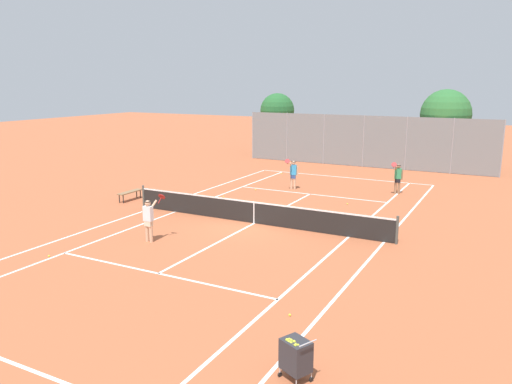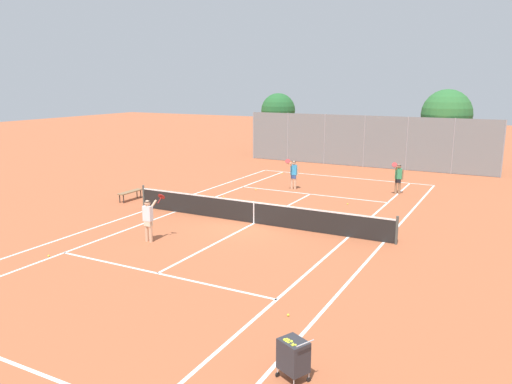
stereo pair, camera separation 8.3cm
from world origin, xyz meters
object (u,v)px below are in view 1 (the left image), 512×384
object	(u,v)px
ball_cart	(296,355)
loose_tennis_ball_2	(256,190)
loose_tennis_ball_0	(49,256)
tree_behind_left	(277,112)
player_far_right	(398,177)
player_near_side	(149,218)
player_far_left	(293,173)
loose_tennis_ball_1	(347,204)
loose_tennis_ball_5	(282,173)
courtside_bench	(130,193)
tennis_net	(254,212)
loose_tennis_ball_3	(223,197)
tree_behind_right	(444,115)
loose_tennis_ball_4	(290,315)

from	to	relation	value
ball_cart	loose_tennis_ball_2	distance (m)	18.02
loose_tennis_ball_0	tree_behind_left	bearing A→B (deg)	98.67
player_far_right	player_near_side	bearing A→B (deg)	-116.87
player_near_side	player_far_left	size ratio (longest dim) A/B	1.00
player_far_right	ball_cart	bearing A→B (deg)	-83.94
tree_behind_left	loose_tennis_ball_1	bearing A→B (deg)	-53.99
player_near_side	loose_tennis_ball_1	bearing A→B (deg)	62.25
loose_tennis_ball_1	loose_tennis_ball_5	size ratio (longest dim) A/B	1.00
courtside_bench	player_near_side	bearing A→B (deg)	-42.77
tennis_net	player_far_left	bearing A→B (deg)	100.36
player_far_right	loose_tennis_ball_5	xyz separation A→B (m)	(-7.97, 2.55, -0.89)
loose_tennis_ball_3	tree_behind_right	world-z (taller)	tree_behind_right
player_near_side	courtside_bench	xyz separation A→B (m)	(-5.22, 4.83, -0.52)
loose_tennis_ball_5	player_near_side	bearing A→B (deg)	-84.13
player_near_side	loose_tennis_ball_3	world-z (taller)	player_near_side
loose_tennis_ball_2	courtside_bench	xyz separation A→B (m)	(-4.49, -5.10, 0.38)
loose_tennis_ball_4	tree_behind_left	xyz separation A→B (m)	(-13.21, 27.20, 3.42)
loose_tennis_ball_4	tree_behind_right	world-z (taller)	tree_behind_right
loose_tennis_ball_0	tree_behind_left	xyz separation A→B (m)	(-4.11, 26.98, 3.42)
tennis_net	ball_cart	bearing A→B (deg)	-57.93
loose_tennis_ball_0	loose_tennis_ball_3	size ratio (longest dim) A/B	1.00
ball_cart	player_far_left	size ratio (longest dim) A/B	0.54
ball_cart	loose_tennis_ball_0	xyz separation A→B (m)	(-10.32, 2.71, -0.50)
loose_tennis_ball_0	tree_behind_right	distance (m)	26.98
ball_cart	tree_behind_right	bearing A→B (deg)	92.13
loose_tennis_ball_1	courtside_bench	distance (m)	10.89
player_far_right	tree_behind_left	distance (m)	17.11
player_near_side	tree_behind_left	xyz separation A→B (m)	(-6.08, 24.06, 2.53)
player_far_right	loose_tennis_ball_0	bearing A→B (deg)	-118.29
player_far_left	tree_behind_right	size ratio (longest dim) A/B	0.33
tennis_net	loose_tennis_ball_0	xyz separation A→B (m)	(-4.27, -6.93, -0.48)
ball_cart	player_far_right	xyz separation A→B (m)	(-1.94, 18.27, 0.40)
loose_tennis_ball_2	tree_behind_right	bearing A→B (deg)	56.66
player_far_right	loose_tennis_ball_0	world-z (taller)	player_far_right
player_far_left	player_far_right	xyz separation A→B (m)	(5.40, 1.51, 0.00)
loose_tennis_ball_0	courtside_bench	world-z (taller)	courtside_bench
player_far_left	courtside_bench	bearing A→B (deg)	-134.61
ball_cart	tree_behind_left	size ratio (longest dim) A/B	0.19
ball_cart	loose_tennis_ball_3	size ratio (longest dim) A/B	14.58
loose_tennis_ball_3	tree_behind_left	world-z (taller)	tree_behind_left
tennis_net	loose_tennis_ball_4	size ratio (longest dim) A/B	181.82
loose_tennis_ball_2	ball_cart	bearing A→B (deg)	-59.75
tree_behind_right	ball_cart	bearing A→B (deg)	-87.87
player_near_side	loose_tennis_ball_0	world-z (taller)	player_near_side
player_far_right	loose_tennis_ball_0	distance (m)	17.70
ball_cart	loose_tennis_ball_0	world-z (taller)	ball_cart
tennis_net	loose_tennis_ball_4	distance (m)	8.64
loose_tennis_ball_0	loose_tennis_ball_1	world-z (taller)	same
loose_tennis_ball_5	courtside_bench	world-z (taller)	courtside_bench
tree_behind_left	tree_behind_right	world-z (taller)	tree_behind_right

